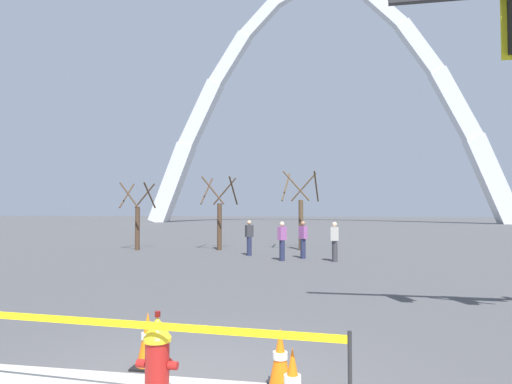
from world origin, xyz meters
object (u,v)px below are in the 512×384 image
object	(u,v)px
monument_arch	(321,111)
pedestrian_standing_center	(335,241)
pedestrian_near_trees	(303,239)
pedestrian_walking_left	(249,237)
pedestrian_walking_right	(282,241)
traffic_cone_mid_sidewalk	(148,340)
traffic_cone_curb_edge	(280,360)
fire_hydrant	(158,360)

from	to	relation	value
monument_arch	pedestrian_standing_center	world-z (taller)	monument_arch
monument_arch	pedestrian_near_trees	distance (m)	50.99
pedestrian_walking_left	pedestrian_walking_right	size ratio (longest dim) A/B	1.00
pedestrian_standing_center	pedestrian_near_trees	world-z (taller)	same
traffic_cone_mid_sidewalk	pedestrian_walking_left	world-z (taller)	pedestrian_walking_left
traffic_cone_curb_edge	fire_hydrant	bearing A→B (deg)	-157.20
fire_hydrant	pedestrian_walking_right	world-z (taller)	pedestrian_walking_right
traffic_cone_curb_edge	pedestrian_walking_left	xyz separation A→B (m)	(-3.16, 14.27, 0.46)
monument_arch	pedestrian_standing_center	distance (m)	51.90
fire_hydrant	pedestrian_near_trees	distance (m)	14.10
pedestrian_standing_center	pedestrian_walking_right	xyz separation A→B (m)	(-2.11, -0.03, 0.00)
fire_hydrant	traffic_cone_mid_sidewalk	xyz separation A→B (m)	(-0.56, 0.99, -0.11)
fire_hydrant	pedestrian_walking_left	world-z (taller)	pedestrian_walking_left
traffic_cone_curb_edge	pedestrian_walking_left	world-z (taller)	pedestrian_walking_left
fire_hydrant	pedestrian_standing_center	xyz separation A→B (m)	(1.92, 13.15, 0.35)
pedestrian_walking_right	monument_arch	bearing A→B (deg)	89.62
traffic_cone_curb_edge	pedestrian_walking_left	distance (m)	14.62
traffic_cone_mid_sidewalk	pedestrian_walking_left	xyz separation A→B (m)	(-1.33, 13.81, 0.46)
pedestrian_walking_left	pedestrian_near_trees	bearing A→B (deg)	-16.13
traffic_cone_mid_sidewalk	traffic_cone_curb_edge	world-z (taller)	same
traffic_cone_mid_sidewalk	pedestrian_walking_left	bearing A→B (deg)	95.49
pedestrian_near_trees	monument_arch	bearing A→B (deg)	90.54
traffic_cone_mid_sidewalk	monument_arch	xyz separation A→B (m)	(0.69, 61.39, 16.82)
monument_arch	pedestrian_walking_left	bearing A→B (deg)	-92.43
traffic_cone_mid_sidewalk	traffic_cone_curb_edge	distance (m)	1.88
traffic_cone_curb_edge	pedestrian_walking_right	size ratio (longest dim) A/B	0.46
monument_arch	pedestrian_standing_center	bearing A→B (deg)	-87.93
pedestrian_walking_right	pedestrian_walking_left	bearing A→B (deg)	135.29
fire_hydrant	pedestrian_near_trees	size ratio (longest dim) A/B	0.62
fire_hydrant	traffic_cone_mid_sidewalk	bearing A→B (deg)	119.44
pedestrian_walking_left	monument_arch	bearing A→B (deg)	87.57
pedestrian_near_trees	traffic_cone_curb_edge	bearing A→B (deg)	-87.12
pedestrian_walking_left	pedestrian_walking_right	world-z (taller)	same
pedestrian_walking_left	pedestrian_standing_center	size ratio (longest dim) A/B	1.00
pedestrian_walking_left	pedestrian_standing_center	xyz separation A→B (m)	(3.80, -1.65, 0.00)
traffic_cone_curb_edge	pedestrian_standing_center	world-z (taller)	pedestrian_standing_center
monument_arch	pedestrian_near_trees	xyz separation A→B (m)	(0.45, -48.29, -16.36)
traffic_cone_curb_edge	pedestrian_standing_center	xyz separation A→B (m)	(0.65, 12.62, 0.46)
pedestrian_walking_right	traffic_cone_curb_edge	bearing A→B (deg)	-83.37
fire_hydrant	pedestrian_walking_right	distance (m)	13.13
pedestrian_walking_right	pedestrian_near_trees	xyz separation A→B (m)	(0.78, 0.96, 0.00)
fire_hydrant	pedestrian_standing_center	world-z (taller)	pedestrian_standing_center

